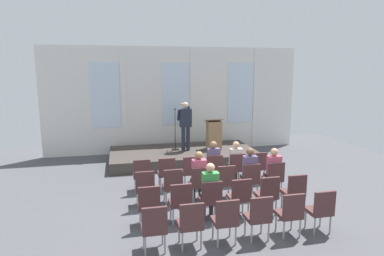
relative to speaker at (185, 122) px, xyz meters
name	(u,v)px	position (x,y,z in m)	size (l,w,h in m)	color
ground_plane	(220,211)	(-0.08, -4.49, -1.43)	(15.76, 15.76, 0.00)	#4C4C51
rear_partition	(176,100)	(-0.06, 1.57, 0.69)	(10.34, 0.14, 4.22)	silver
stage_platform	(183,155)	(-0.08, 0.01, -1.24)	(5.29, 2.53, 0.39)	#3F3833
speaker	(185,122)	(0.00, 0.00, 0.00)	(0.50, 0.69, 1.79)	#232838
mic_stand	(175,141)	(-0.35, 0.17, -0.71)	(0.28, 0.28, 1.56)	black
lectern	(214,134)	(1.09, 0.01, -0.49)	(0.60, 0.48, 1.16)	#93724C
chair_r0_c0	(142,173)	(-1.80, -2.79, -0.90)	(0.46, 0.44, 0.94)	#99999E
chair_r0_c1	(166,171)	(-1.12, -2.79, -0.90)	(0.46, 0.44, 0.94)	#99999E
chair_r0_c2	(190,170)	(-0.43, -2.79, -0.90)	(0.46, 0.44, 0.94)	#99999E
chair_r0_c3	(214,168)	(0.26, -2.79, -0.90)	(0.46, 0.44, 0.94)	#99999E
audience_r0_c3	(213,161)	(0.26, -2.71, -0.70)	(0.36, 0.39, 1.32)	#2D2D33
chair_r0_c4	(236,166)	(0.95, -2.79, -0.90)	(0.46, 0.44, 0.94)	#99999E
audience_r0_c4	(235,160)	(0.95, -2.71, -0.72)	(0.36, 0.39, 1.28)	#2D2D33
chair_r0_c5	(258,165)	(1.63, -2.79, -0.90)	(0.46, 0.44, 0.94)	#99999E
chair_r1_c0	(145,186)	(-1.80, -3.84, -0.90)	(0.46, 0.44, 0.94)	#99999E
chair_r1_c1	(173,184)	(-1.12, -3.84, -0.90)	(0.46, 0.44, 0.94)	#99999E
chair_r1_c2	(199,182)	(-0.43, -3.84, -0.90)	(0.46, 0.44, 0.94)	#99999E
audience_r1_c2	(199,173)	(-0.43, -3.76, -0.70)	(0.36, 0.39, 1.32)	#2D2D33
chair_r1_c3	(225,180)	(0.26, -3.84, -0.90)	(0.46, 0.44, 0.94)	#99999E
chair_r1_c4	(250,178)	(0.95, -3.84, -0.90)	(0.46, 0.44, 0.94)	#99999E
audience_r1_c4	(249,170)	(0.95, -3.76, -0.69)	(0.36, 0.39, 1.34)	#2D2D33
chair_r1_c5	(274,176)	(1.63, -3.84, -0.90)	(0.46, 0.44, 0.94)	#99999E
audience_r1_c5	(273,169)	(1.63, -3.76, -0.71)	(0.36, 0.39, 1.29)	#2D2D33
chair_r2_c0	(149,203)	(-1.80, -4.90, -0.90)	(0.46, 0.44, 0.94)	#99999E
chair_r2_c1	(180,200)	(-1.12, -4.90, -0.90)	(0.46, 0.44, 0.94)	#99999E
chair_r2_c2	(211,198)	(-0.43, -4.90, -0.90)	(0.46, 0.44, 0.94)	#99999E
audience_r2_c2	(210,188)	(-0.43, -4.81, -0.70)	(0.36, 0.39, 1.32)	#2D2D33
chair_r2_c3	(240,195)	(0.26, -4.90, -0.90)	(0.46, 0.44, 0.94)	#99999E
chair_r2_c4	(268,193)	(0.95, -4.90, -0.90)	(0.46, 0.44, 0.94)	#99999E
chair_r2_c5	(294,190)	(1.63, -4.90, -0.90)	(0.46, 0.44, 0.94)	#99999E
chair_r3_c0	(154,226)	(-1.80, -5.95, -0.90)	(0.46, 0.44, 0.94)	#99999E
chair_r3_c1	(191,222)	(-1.12, -5.95, -0.90)	(0.46, 0.44, 0.94)	#99999E
chair_r3_c2	(226,218)	(-0.43, -5.95, -0.90)	(0.46, 0.44, 0.94)	#99999E
chair_r3_c3	(259,215)	(0.26, -5.95, -0.90)	(0.46, 0.44, 0.94)	#99999E
chair_r3_c4	(291,211)	(0.95, -5.95, -0.90)	(0.46, 0.44, 0.94)	#99999E
chair_r3_c5	(321,208)	(1.63, -5.95, -0.90)	(0.46, 0.44, 0.94)	#99999E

